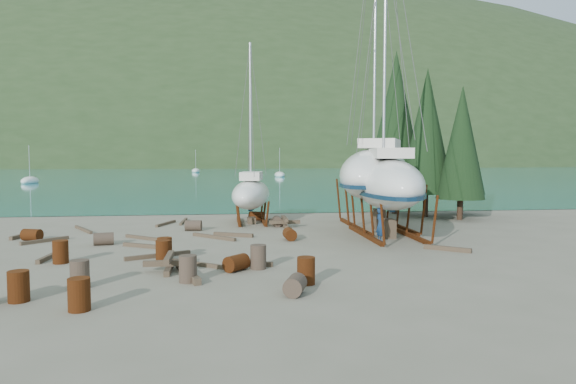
{
  "coord_description": "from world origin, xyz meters",
  "views": [
    {
      "loc": [
        -1.14,
        -21.26,
        4.1
      ],
      "look_at": [
        1.93,
        3.0,
        2.39
      ],
      "focal_mm": 32.0,
      "sensor_mm": 36.0,
      "label": 1
    }
  ],
  "objects": [
    {
      "name": "large_sailboat_far",
      "position": [
        7.52,
        7.0,
        3.14
      ],
      "size": [
        8.22,
        12.54,
        19.23
      ],
      "rotation": [
        0.0,
        0.0,
        -0.42
      ],
      "color": "white",
      "rests_on": "ground"
    },
    {
      "name": "drum_10",
      "position": [
        -3.45,
        -1.34,
        0.44
      ],
      "size": [
        0.58,
        0.58,
        0.88
      ],
      "primitive_type": "cylinder",
      "color": "#5F2A10",
      "rests_on": "ground"
    },
    {
      "name": "drum_9",
      "position": [
        -2.79,
        7.22,
        0.29
      ],
      "size": [
        0.95,
        0.7,
        0.58
      ],
      "primitive_type": "cylinder",
      "rotation": [
        1.57,
        0.0,
        1.43
      ],
      "color": "#2D2823",
      "rests_on": "ground"
    },
    {
      "name": "timber_12",
      "position": [
        -8.07,
        0.05,
        0.08
      ],
      "size": [
        0.34,
        2.17,
        0.17
      ],
      "primitive_type": "cube",
      "rotation": [
        0.0,
        0.0,
        3.06
      ],
      "color": "brown",
      "rests_on": "ground"
    },
    {
      "name": "drum_2",
      "position": [
        -10.38,
        4.76,
        0.29
      ],
      "size": [
        1.02,
        0.84,
        0.58
      ],
      "primitive_type": "cylinder",
      "rotation": [
        1.57,
        0.0,
        1.23
      ],
      "color": "#5F2A10",
      "rests_on": "ground"
    },
    {
      "name": "drum_3",
      "position": [
        -4.96,
        -7.3,
        0.44
      ],
      "size": [
        0.58,
        0.58,
        0.88
      ],
      "primitive_type": "cylinder",
      "color": "#5F2A10",
      "rests_on": "ground"
    },
    {
      "name": "timber_6",
      "position": [
        1.82,
        9.78,
        0.1
      ],
      "size": [
        0.29,
        1.83,
        0.19
      ],
      "primitive_type": "cube",
      "rotation": [
        0.0,
        0.0,
        0.06
      ],
      "color": "brown",
      "rests_on": "ground"
    },
    {
      "name": "timber_8",
      "position": [
        -0.66,
        4.87,
        0.09
      ],
      "size": [
        2.04,
        1.09,
        0.19
      ],
      "primitive_type": "cube",
      "rotation": [
        0.0,
        0.0,
        1.13
      ],
      "color": "brown",
      "rests_on": "ground"
    },
    {
      "name": "timber_7",
      "position": [
        -0.09,
        -2.34,
        0.09
      ],
      "size": [
        1.54,
        0.56,
        0.17
      ],
      "primitive_type": "cube",
      "rotation": [
        0.0,
        0.0,
        1.32
      ],
      "color": "brown",
      "rests_on": "ground"
    },
    {
      "name": "timber_9",
      "position": [
        -4.57,
        9.92,
        0.08
      ],
      "size": [
        0.97,
        2.3,
        0.15
      ],
      "primitive_type": "cube",
      "rotation": [
        0.0,
        0.0,
        2.79
      ],
      "color": "brown",
      "rests_on": "ground"
    },
    {
      "name": "ground",
      "position": [
        0.0,
        0.0,
        0.0
      ],
      "size": [
        600.0,
        600.0,
        0.0
      ],
      "primitive_type": "plane",
      "color": "#686352",
      "rests_on": "ground"
    },
    {
      "name": "timber_1",
      "position": [
        8.49,
        -0.29,
        0.1
      ],
      "size": [
        1.69,
        1.45,
        0.19
      ],
      "primitive_type": "cube",
      "rotation": [
        0.0,
        0.0,
        0.88
      ],
      "color": "brown",
      "rests_on": "ground"
    },
    {
      "name": "drum_11",
      "position": [
        1.98,
        8.48,
        0.29
      ],
      "size": [
        0.59,
        0.89,
        0.58
      ],
      "primitive_type": "cylinder",
      "rotation": [
        1.57,
        0.0,
        3.13
      ],
      "color": "#2D2823",
      "rests_on": "ground"
    },
    {
      "name": "cypress_mid_right",
      "position": [
        14.0,
        10.0,
        4.92
      ],
      "size": [
        3.06,
        3.06,
        8.5
      ],
      "color": "black",
      "rests_on": "ground"
    },
    {
      "name": "timber_10",
      "position": [
        -1.63,
        4.35,
        0.08
      ],
      "size": [
        2.2,
        2.2,
        0.16
      ],
      "primitive_type": "cube",
      "rotation": [
        0.0,
        0.0,
        0.79
      ],
      "color": "brown",
      "rests_on": "ground"
    },
    {
      "name": "moored_boat_mid",
      "position": [
        10.0,
        80.0,
        0.39
      ],
      "size": [
        2.0,
        5.0,
        6.05
      ],
      "color": "white",
      "rests_on": "ground"
    },
    {
      "name": "drum_14",
      "position": [
        -3.47,
        -0.67,
        0.44
      ],
      "size": [
        0.58,
        0.58,
        0.88
      ],
      "primitive_type": "cylinder",
      "color": "#5F2A10",
      "rests_on": "ground"
    },
    {
      "name": "drum_16",
      "position": [
        -5.59,
        -4.86,
        0.44
      ],
      "size": [
        0.58,
        0.58,
        0.88
      ],
      "primitive_type": "cylinder",
      "color": "#2D2823",
      "rests_on": "ground"
    },
    {
      "name": "drum_6",
      "position": [
        2.07,
        3.4,
        0.29
      ],
      "size": [
        0.62,
        0.91,
        0.58
      ],
      "primitive_type": "cylinder",
      "rotation": [
        1.57,
        0.0,
        0.05
      ],
      "color": "#5F2A10",
      "rests_on": "ground"
    },
    {
      "name": "drum_8",
      "position": [
        -7.35,
        -0.89,
        0.44
      ],
      "size": [
        0.58,
        0.58,
        0.88
      ],
      "primitive_type": "cylinder",
      "color": "#5F2A10",
      "rests_on": "ground"
    },
    {
      "name": "far_house_left",
      "position": [
        -60.0,
        190.0,
        2.92
      ],
      "size": [
        6.6,
        5.6,
        5.6
      ],
      "color": "beige",
      "rests_on": "ground"
    },
    {
      "name": "far_hill",
      "position": [
        0.0,
        320.0,
        0.0
      ],
      "size": [
        800.0,
        360.0,
        110.0
      ],
      "primitive_type": "ellipsoid",
      "color": "#23351A",
      "rests_on": "ground"
    },
    {
      "name": "bay_water",
      "position": [
        0.0,
        315.0,
        0.01
      ],
      "size": [
        700.0,
        700.0,
        0.0
      ],
      "primitive_type": "plane",
      "color": "#187079",
      "rests_on": "ground"
    },
    {
      "name": "timber_17",
      "position": [
        -9.61,
        4.26,
        0.08
      ],
      "size": [
        1.75,
        1.8,
        0.16
      ],
      "primitive_type": "cube",
      "rotation": [
        0.0,
        0.0,
        2.37
      ],
      "color": "brown",
      "rests_on": "ground"
    },
    {
      "name": "moored_boat_far",
      "position": [
        -8.0,
        110.0,
        0.39
      ],
      "size": [
        2.0,
        5.0,
        6.05
      ],
      "color": "white",
      "rests_on": "ground"
    },
    {
      "name": "timber_2",
      "position": [
        -11.19,
        6.12,
        0.09
      ],
      "size": [
        0.7,
        2.34,
        0.19
      ],
      "primitive_type": "cube",
      "rotation": [
        0.0,
        0.0,
        2.92
      ],
      "color": "brown",
      "rests_on": "ground"
    },
    {
      "name": "drum_4",
      "position": [
        0.94,
        11.26,
        0.29
      ],
      "size": [
        1.05,
        0.91,
        0.58
      ],
      "primitive_type": "cylinder",
      "rotation": [
        1.57,
        0.0,
        1.11
      ],
      "color": "#5F2A10",
      "rests_on": "ground"
    },
    {
      "name": "timber_pile_fore",
      "position": [
        -3.08,
        -2.86,
        0.3
      ],
      "size": [
        1.8,
        1.8,
        0.6
      ],
      "color": "brown",
      "rests_on": "ground"
    },
    {
      "name": "timber_15",
      "position": [
        -8.81,
        7.93,
        0.07
      ],
      "size": [
        1.61,
        2.7,
        0.15
      ],
      "primitive_type": "cube",
      "rotation": [
        0.0,
        0.0,
        0.51
      ],
      "color": "brown",
      "rests_on": "ground"
    },
    {
      "name": "large_sailboat_near",
      "position": [
        7.11,
        3.98,
        2.77
      ],
      "size": [
        4.87,
        11.26,
        17.16
      ],
      "rotation": [
        0.0,
        0.0,
        -0.16
      ],
      "color": "white",
      "rests_on": "ground"
    },
    {
      "name": "cypress_far_right",
      "position": [
        15.5,
        13.0,
        5.21
      ],
      "size": [
        3.24,
        3.24,
        9.0
      ],
      "color": "black",
      "rests_on": "ground"
    },
    {
      "name": "far_house_center",
      "position": [
        -20.0,
        190.0,
        2.92
      ],
      "size": [
        6.6,
        5.6,
        5.6
      ],
      "color": "beige",
      "rests_on": "ground"
    },
    {
      "name": "timber_4",
      "position": [
        -4.71,
        2.14,
        0.09
      ],
      "size": [
        2.01,
        1.29,
        0.17
      ],
      "primitive_type": "cube",
      "rotation": [
        0.0,
        0.0,
        1.04
      ],
      "color": "brown",
      "rests_on": "ground"
    },
    {
      "name": "timber_pile_aft",
      "position": [
        2.36,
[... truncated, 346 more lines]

